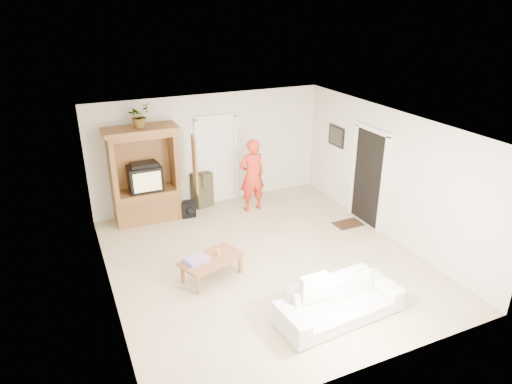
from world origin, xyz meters
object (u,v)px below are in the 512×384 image
sofa (339,302)px  coffee_table (212,260)px  armoire (146,181)px  man (252,175)px

sofa → coffee_table: (-1.41, 1.83, 0.06)m
armoire → man: armoire is taller
coffee_table → sofa: bearing=-71.7°
armoire → coffee_table: size_ratio=1.74×
sofa → armoire: bearing=108.0°
armoire → sofa: bearing=-67.6°
coffee_table → armoire: bearing=80.7°
sofa → coffee_table: size_ratio=1.64×
armoire → coffee_table: armoire is taller
man → coffee_table: man is taller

